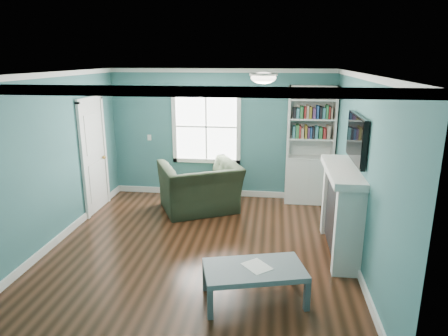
# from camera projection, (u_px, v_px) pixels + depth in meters

# --- Properties ---
(floor) EXTENTS (5.00, 5.00, 0.00)m
(floor) POSITION_uv_depth(u_px,v_px,m) (199.00, 249.00, 6.04)
(floor) COLOR black
(floor) RESTS_ON ground
(room_walls) EXTENTS (5.00, 5.00, 5.00)m
(room_walls) POSITION_uv_depth(u_px,v_px,m) (197.00, 147.00, 5.62)
(room_walls) COLOR #376A6C
(room_walls) RESTS_ON ground
(trim) EXTENTS (4.50, 5.00, 2.60)m
(trim) POSITION_uv_depth(u_px,v_px,m) (198.00, 171.00, 5.71)
(trim) COLOR white
(trim) RESTS_ON ground
(window) EXTENTS (1.40, 0.06, 1.50)m
(window) POSITION_uv_depth(u_px,v_px,m) (206.00, 127.00, 8.07)
(window) COLOR white
(window) RESTS_ON room_walls
(bookshelf) EXTENTS (0.90, 0.35, 2.31)m
(bookshelf) POSITION_uv_depth(u_px,v_px,m) (309.00, 157.00, 7.78)
(bookshelf) COLOR silver
(bookshelf) RESTS_ON ground
(fireplace) EXTENTS (0.44, 1.58, 1.30)m
(fireplace) POSITION_uv_depth(u_px,v_px,m) (341.00, 212.00, 5.81)
(fireplace) COLOR black
(fireplace) RESTS_ON ground
(tv) EXTENTS (0.06, 1.10, 0.65)m
(tv) POSITION_uv_depth(u_px,v_px,m) (357.00, 138.00, 5.50)
(tv) COLOR black
(tv) RESTS_ON fireplace
(door) EXTENTS (0.12, 0.98, 2.17)m
(door) POSITION_uv_depth(u_px,v_px,m) (94.00, 155.00, 7.36)
(door) COLOR silver
(door) RESTS_ON ground
(ceiling_fixture) EXTENTS (0.38, 0.38, 0.15)m
(ceiling_fixture) POSITION_uv_depth(u_px,v_px,m) (263.00, 77.00, 5.35)
(ceiling_fixture) COLOR white
(ceiling_fixture) RESTS_ON room_walls
(light_switch) EXTENTS (0.08, 0.01, 0.12)m
(light_switch) POSITION_uv_depth(u_px,v_px,m) (149.00, 138.00, 8.28)
(light_switch) COLOR white
(light_switch) RESTS_ON room_walls
(recliner) EXTENTS (1.65, 1.43, 1.21)m
(recliner) POSITION_uv_depth(u_px,v_px,m) (200.00, 179.00, 7.44)
(recliner) COLOR black
(recliner) RESTS_ON ground
(coffee_table) EXTENTS (1.30, 0.92, 0.43)m
(coffee_table) POSITION_uv_depth(u_px,v_px,m) (254.00, 272.00, 4.69)
(coffee_table) COLOR #475055
(coffee_table) RESTS_ON ground
(paper_sheet) EXTENTS (0.40, 0.41, 0.00)m
(paper_sheet) POSITION_uv_depth(u_px,v_px,m) (257.00, 266.00, 4.70)
(paper_sheet) COLOR white
(paper_sheet) RESTS_ON coffee_table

